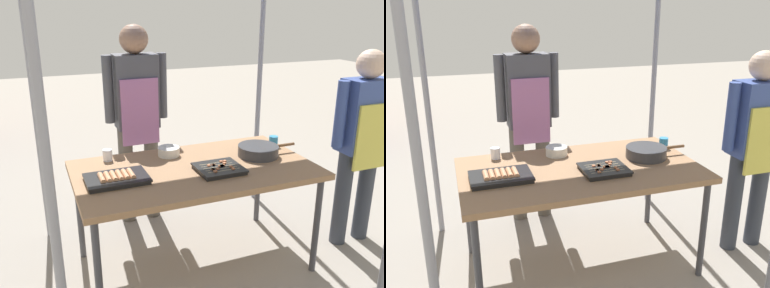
# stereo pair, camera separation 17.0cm
# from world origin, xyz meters

# --- Properties ---
(ground_plane) EXTENTS (18.00, 18.00, 0.00)m
(ground_plane) POSITION_xyz_m (0.00, 0.00, 0.00)
(ground_plane) COLOR gray
(stall_table) EXTENTS (1.60, 0.90, 0.75)m
(stall_table) POSITION_xyz_m (0.00, 0.00, 0.70)
(stall_table) COLOR #9E724C
(stall_table) RESTS_ON ground
(tray_grilled_sausages) EXTENTS (0.38, 0.27, 0.05)m
(tray_grilled_sausages) POSITION_xyz_m (-0.54, -0.04, 0.77)
(tray_grilled_sausages) COLOR black
(tray_grilled_sausages) RESTS_ON stall_table
(tray_meat_skewers) EXTENTS (0.30, 0.27, 0.04)m
(tray_meat_skewers) POSITION_xyz_m (0.12, -0.12, 0.77)
(tray_meat_skewers) COLOR black
(tray_meat_skewers) RESTS_ON stall_table
(cooking_wok) EXTENTS (0.45, 0.29, 0.08)m
(cooking_wok) POSITION_xyz_m (0.51, 0.04, 0.79)
(cooking_wok) COLOR #38383A
(cooking_wok) RESTS_ON stall_table
(condiment_bowl) EXTENTS (0.16, 0.16, 0.06)m
(condiment_bowl) POSITION_xyz_m (-0.09, 0.28, 0.78)
(condiment_bowl) COLOR silver
(condiment_bowl) RESTS_ON stall_table
(drink_cup_near_edge) EXTENTS (0.07, 0.07, 0.08)m
(drink_cup_near_edge) POSITION_xyz_m (-0.52, 0.35, 0.79)
(drink_cup_near_edge) COLOR white
(drink_cup_near_edge) RESTS_ON stall_table
(drink_cup_by_wok) EXTENTS (0.07, 0.07, 0.08)m
(drink_cup_by_wok) POSITION_xyz_m (0.73, 0.18, 0.79)
(drink_cup_by_wok) COLOR #338CBF
(drink_cup_by_wok) RESTS_ON stall_table
(vendor_woman) EXTENTS (0.52, 0.23, 1.65)m
(vendor_woman) POSITION_xyz_m (-0.18, 0.82, 0.98)
(vendor_woman) COLOR #595147
(vendor_woman) RESTS_ON ground
(customer_nearby) EXTENTS (0.52, 0.22, 1.50)m
(customer_nearby) POSITION_xyz_m (1.27, -0.16, 0.88)
(customer_nearby) COLOR #333842
(customer_nearby) RESTS_ON ground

